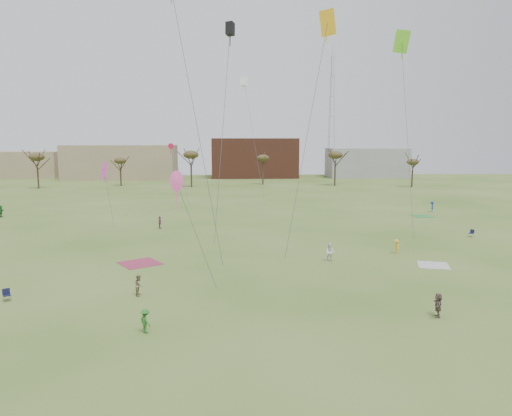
{
  "coord_description": "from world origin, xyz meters",
  "views": [
    {
      "loc": [
        -2.11,
        -29.29,
        11.37
      ],
      "look_at": [
        0.0,
        12.0,
        5.5
      ],
      "focal_mm": 33.46,
      "sensor_mm": 36.0,
      "label": 1
    }
  ],
  "objects_px": {
    "camp_chair_right": "(471,235)",
    "radio_tower": "(331,116)",
    "flyer_near_center": "(145,321)",
    "camp_chair_left": "(7,298)"
  },
  "relations": [
    {
      "from": "camp_chair_right",
      "to": "radio_tower",
      "type": "distance_m",
      "value": 101.81
    },
    {
      "from": "flyer_near_center",
      "to": "camp_chair_left",
      "type": "xyz_separation_m",
      "value": [
        -10.91,
        6.22,
        -0.47
      ]
    },
    {
      "from": "camp_chair_right",
      "to": "radio_tower",
      "type": "bearing_deg",
      "value": 142.02
    },
    {
      "from": "camp_chair_right",
      "to": "radio_tower",
      "type": "height_order",
      "value": "radio_tower"
    },
    {
      "from": "camp_chair_left",
      "to": "radio_tower",
      "type": "xyz_separation_m",
      "value": [
        48.21,
        120.66,
        18.95
      ]
    },
    {
      "from": "radio_tower",
      "to": "flyer_near_center",
      "type": "bearing_deg",
      "value": -106.38
    },
    {
      "from": "camp_chair_right",
      "to": "flyer_near_center",
      "type": "bearing_deg",
      "value": -87.22
    },
    {
      "from": "flyer_near_center",
      "to": "radio_tower",
      "type": "bearing_deg",
      "value": -56.1
    },
    {
      "from": "radio_tower",
      "to": "camp_chair_right",
      "type": "bearing_deg",
      "value": -92.09
    },
    {
      "from": "camp_chair_left",
      "to": "flyer_near_center",
      "type": "bearing_deg",
      "value": -62.28
    }
  ]
}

